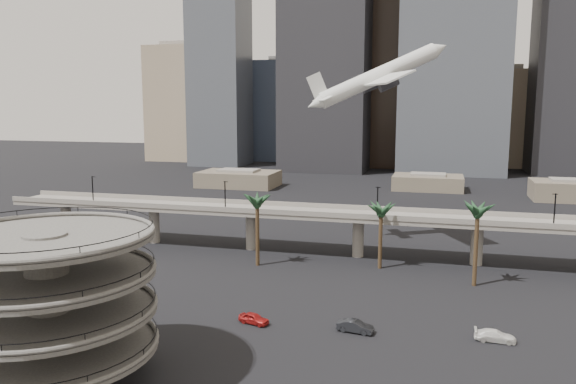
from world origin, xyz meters
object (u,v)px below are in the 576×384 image
(car_b, at_px, (355,326))
(overpass, at_px, (303,217))
(car_c, at_px, (495,336))
(airborne_jet, at_px, (378,77))
(car_a, at_px, (254,318))
(parking_ramp, at_px, (48,294))

(car_b, bearing_deg, overpass, 30.89)
(overpass, bearing_deg, car_c, -46.75)
(overpass, bearing_deg, airborne_jet, 46.65)
(car_a, bearing_deg, car_c, -70.26)
(airborne_jet, height_order, car_a, airborne_jet)
(parking_ramp, xyz_separation_m, airborne_jet, (25.60, 72.34, 25.34))
(overpass, bearing_deg, car_b, -66.71)
(car_c, bearing_deg, airborne_jet, 24.17)
(parking_ramp, xyz_separation_m, overpass, (13.00, 59.00, -2.50))
(airborne_jet, height_order, car_c, airborne_jet)
(overpass, distance_m, car_a, 38.54)
(car_b, bearing_deg, airborne_jet, 11.45)
(parking_ramp, height_order, airborne_jet, airborne_jet)
(airborne_jet, xyz_separation_m, car_c, (20.73, -48.78, -34.45))
(overpass, distance_m, airborne_jet, 33.34)
(parking_ramp, bearing_deg, overpass, 77.57)
(overpass, relative_size, car_b, 27.11)
(parking_ramp, height_order, car_c, parking_ramp)
(overpass, distance_m, car_c, 49.09)
(car_c, bearing_deg, parking_ramp, 118.10)
(parking_ramp, relative_size, overpass, 0.17)
(airborne_jet, distance_m, car_c, 63.21)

